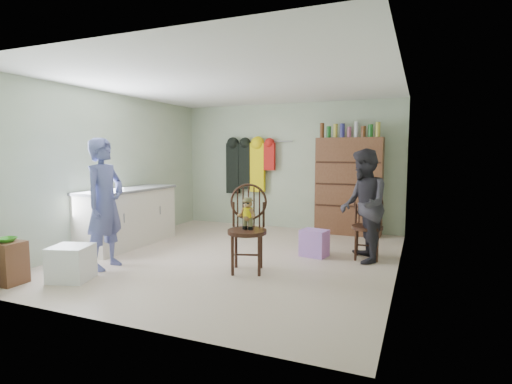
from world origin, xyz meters
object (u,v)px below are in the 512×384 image
at_px(chair_far, 368,222).
at_px(chair_front, 248,222).
at_px(counter, 128,217).
at_px(dresser, 349,185).

bearing_deg(chair_far, chair_front, -141.93).
relative_size(counter, dresser, 0.89).
distance_m(counter, dresser, 3.96).
xyz_separation_m(counter, chair_front, (2.40, -0.55, 0.16)).
distance_m(chair_front, dresser, 2.97).
bearing_deg(chair_far, counter, -174.07).
distance_m(counter, chair_front, 2.46).
xyz_separation_m(counter, chair_far, (3.75, 0.69, 0.06)).
xyz_separation_m(chair_far, dresser, (-0.55, 1.61, 0.39)).
height_order(chair_front, chair_far, chair_front).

